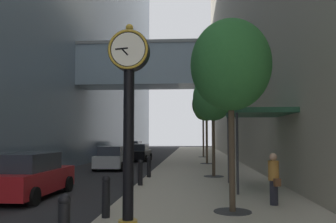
% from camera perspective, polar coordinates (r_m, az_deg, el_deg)
% --- Properties ---
extents(ground_plane, '(110.00, 110.00, 0.00)m').
position_cam_1_polar(ground_plane, '(28.38, -1.19, -8.86)').
color(ground_plane, '#262628').
rests_on(ground_plane, ground).
extents(sidewalk_right, '(6.62, 80.00, 0.14)m').
position_cam_1_polar(sidewalk_right, '(31.25, 5.44, -8.27)').
color(sidewalk_right, '#BCB29E').
rests_on(sidewalk_right, ground).
extents(street_clock, '(0.84, 0.55, 4.53)m').
position_cam_1_polar(street_clock, '(7.03, -6.56, -1.74)').
color(street_clock, black).
rests_on(street_clock, sidewalk_right).
extents(bollard_third, '(0.23, 0.23, 1.14)m').
position_cam_1_polar(bollard_third, '(9.73, -10.25, -13.52)').
color(bollard_third, black).
rests_on(bollard_third, sidewalk_right).
extents(bollard_fourth, '(0.23, 0.23, 1.14)m').
position_cam_1_polar(bollard_fourth, '(12.70, -6.76, -11.34)').
color(bollard_fourth, black).
rests_on(bollard_fourth, sidewalk_right).
extents(bollard_fifth, '(0.23, 0.23, 1.14)m').
position_cam_1_polar(bollard_fifth, '(15.71, -4.62, -9.96)').
color(bollard_fifth, black).
rests_on(bollard_fifth, sidewalk_right).
extents(bollard_sixth, '(0.23, 0.23, 1.14)m').
position_cam_1_polar(bollard_sixth, '(18.74, -3.19, -9.02)').
color(bollard_sixth, black).
rests_on(bollard_sixth, sidewalk_right).
extents(street_tree_near, '(2.41, 2.41, 5.72)m').
position_cam_1_polar(street_tree_near, '(10.54, 10.37, 7.52)').
color(street_tree_near, '#333335').
rests_on(street_tree_near, sidewalk_right).
extents(street_tree_mid_near, '(2.24, 2.24, 5.63)m').
position_cam_1_polar(street_tree_mid_near, '(19.25, 7.49, 2.23)').
color(street_tree_mid_near, '#333335').
rests_on(street_tree_mid_near, sidewalk_right).
extents(street_tree_mid_far, '(2.35, 2.35, 6.15)m').
position_cam_1_polar(street_tree_mid_far, '(28.08, 6.42, 1.15)').
color(street_tree_mid_far, '#333335').
rests_on(street_tree_mid_far, sidewalk_right).
extents(street_tree_far, '(1.93, 1.93, 6.14)m').
position_cam_1_polar(street_tree_far, '(36.90, 5.86, 0.20)').
color(street_tree_far, '#333335').
rests_on(street_tree_far, sidewalk_right).
extents(pedestrian_walking, '(0.42, 0.51, 1.65)m').
position_cam_1_polar(pedestrian_walking, '(11.72, 17.16, -10.47)').
color(pedestrian_walking, '#23232D').
rests_on(pedestrian_walking, sidewalk_right).
extents(storefront_awning, '(2.40, 3.60, 3.30)m').
position_cam_1_polar(storefront_awning, '(15.20, 14.63, -0.43)').
color(storefront_awning, '#235138').
rests_on(storefront_awning, sidewalk_right).
extents(car_black_near, '(2.10, 4.45, 1.61)m').
position_cam_1_polar(car_black_near, '(32.88, -4.85, -6.82)').
color(car_black_near, black).
rests_on(car_black_near, ground).
extents(car_red_mid, '(2.13, 4.53, 1.70)m').
position_cam_1_polar(car_red_mid, '(14.29, -22.07, -9.92)').
color(car_red_mid, '#AD191E').
rests_on(car_red_mid, ground).
extents(car_silver_far, '(2.08, 4.16, 1.64)m').
position_cam_1_polar(car_silver_far, '(24.70, -9.12, -7.66)').
color(car_silver_far, '#B7BABF').
rests_on(car_silver_far, ground).
extents(car_blue_trailing, '(2.14, 4.66, 1.75)m').
position_cam_1_polar(car_blue_trailing, '(41.60, -5.74, -6.17)').
color(car_blue_trailing, navy).
rests_on(car_blue_trailing, ground).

